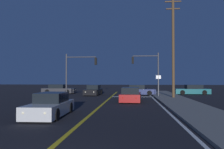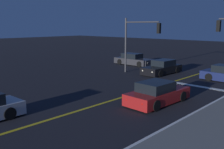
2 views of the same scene
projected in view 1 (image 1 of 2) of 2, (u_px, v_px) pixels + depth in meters
name	position (u px, v px, depth m)	size (l,w,h in m)	color
sidewalk_right	(191.00, 108.00, 16.11)	(3.20, 44.54, 0.15)	slate
lane_line_center	(98.00, 108.00, 16.69)	(0.20, 42.07, 0.01)	gold
lane_line_edge_right	(165.00, 109.00, 16.27)	(0.16, 42.07, 0.01)	white
stop_bar	(132.00, 97.00, 27.30)	(5.03, 0.50, 0.01)	white
car_following_oncoming_charcoal	(59.00, 90.00, 33.41)	(4.75, 1.92, 1.34)	#2D2D33
car_lead_oncoming_black	(93.00, 91.00, 30.35)	(1.95, 4.64, 1.34)	black
car_far_approaching_teal	(192.00, 90.00, 31.49)	(4.71, 2.00, 1.34)	#195960
car_distant_tail_red	(131.00, 95.00, 21.53)	(2.07, 4.47, 1.34)	maroon
car_side_waiting_silver	(51.00, 106.00, 13.20)	(1.90, 4.74, 1.34)	#B2B5BA
car_parked_curb_navy	(138.00, 91.00, 30.53)	(4.45, 1.97, 1.34)	navy
traffic_signal_near_right	(148.00, 67.00, 29.48)	(3.50, 0.28, 5.51)	#38383D
traffic_signal_far_left	(78.00, 68.00, 28.87)	(4.00, 0.28, 5.30)	#38383D
utility_pole_right	(173.00, 45.00, 24.83)	(1.76, 0.30, 11.18)	#4C3823
street_sign_corner	(158.00, 82.00, 26.57)	(0.56, 0.06, 2.59)	slate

